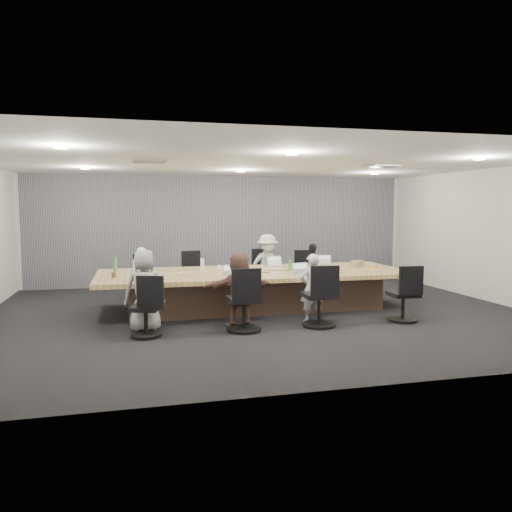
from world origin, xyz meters
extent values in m
cube|color=black|center=(0.00, 0.00, 0.00)|extent=(10.00, 8.00, 0.00)
cube|color=white|center=(0.00, 0.00, 2.80)|extent=(10.00, 8.00, 0.00)
cube|color=beige|center=(0.00, 4.00, 1.40)|extent=(10.00, 0.00, 2.80)
cube|color=beige|center=(0.00, -4.00, 1.40)|extent=(10.00, 0.00, 2.80)
cube|color=beige|center=(5.00, 0.00, 1.40)|extent=(0.00, 8.00, 2.80)
cube|color=slate|center=(0.00, 3.92, 1.40)|extent=(9.80, 0.04, 2.80)
cube|color=#4B352B|center=(0.00, 0.50, 0.33)|extent=(4.80, 1.40, 0.66)
cube|color=tan|center=(0.00, 0.50, 0.70)|extent=(6.00, 2.20, 0.08)
imported|color=silver|center=(-2.13, 1.85, 0.57)|extent=(0.42, 0.28, 1.15)
cube|color=#B2B2B7|center=(-2.13, 1.30, 0.75)|extent=(0.36, 0.27, 0.02)
imported|color=#A0AC9F|center=(0.62, 1.85, 0.69)|extent=(0.96, 0.64, 1.38)
cube|color=#B2B2B7|center=(0.62, 1.30, 0.75)|extent=(0.38, 0.30, 0.02)
imported|color=black|center=(1.69, 1.85, 0.58)|extent=(0.73, 0.45, 1.17)
cube|color=#B2B2B7|center=(1.69, 1.30, 0.75)|extent=(0.32, 0.24, 0.02)
imported|color=gray|center=(-2.14, -0.85, 0.67)|extent=(0.66, 0.44, 1.33)
cube|color=#B2B2B7|center=(-2.14, -0.30, 0.75)|extent=(0.29, 0.20, 0.02)
imported|color=brown|center=(-0.60, -0.85, 0.63)|extent=(1.18, 0.42, 1.26)
cube|color=#B2B2B7|center=(-0.60, -0.30, 0.75)|extent=(0.37, 0.28, 0.02)
imported|color=#B8B7C9|center=(0.69, -0.85, 0.60)|extent=(0.45, 0.31, 1.19)
cube|color=#B2B2B7|center=(0.69, -0.30, 0.75)|extent=(0.33, 0.25, 0.02)
cylinder|color=#408244|center=(-2.65, 1.09, 0.87)|extent=(0.09, 0.09, 0.27)
cylinder|color=#408244|center=(0.69, 0.40, 0.86)|extent=(0.09, 0.09, 0.24)
cylinder|color=silver|center=(-0.98, 0.84, 0.86)|extent=(0.08, 0.08, 0.25)
cylinder|color=white|center=(-0.63, 0.93, 0.79)|extent=(0.09, 0.09, 0.09)
cylinder|color=white|center=(1.08, 0.89, 0.78)|extent=(0.08, 0.08, 0.09)
cylinder|color=brown|center=(-2.65, 0.22, 0.79)|extent=(0.09, 0.09, 0.10)
cube|color=black|center=(-0.14, 0.05, 0.75)|extent=(0.17, 0.15, 0.03)
cube|color=black|center=(-0.07, 0.60, 0.75)|extent=(0.16, 0.13, 0.03)
cube|color=black|center=(-0.34, 0.26, 0.77)|extent=(0.17, 0.05, 0.06)
cube|color=#927C60|center=(2.26, 0.66, 0.81)|extent=(0.29, 0.23, 0.14)
cube|color=gold|center=(2.49, 0.42, 0.76)|extent=(0.19, 0.20, 0.04)
camera|label=1|loc=(-2.31, -8.90, 1.98)|focal=35.00mm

